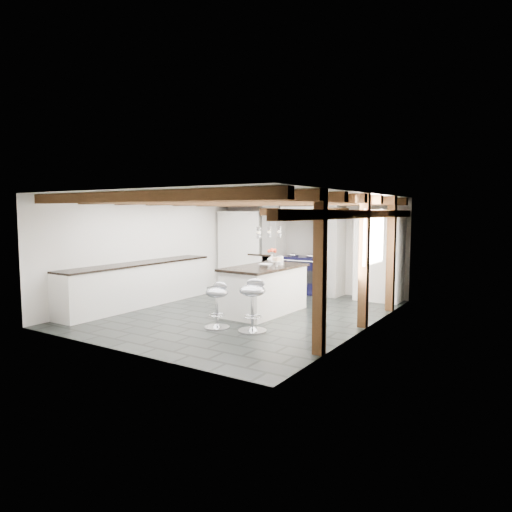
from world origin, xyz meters
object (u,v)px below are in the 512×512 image
Objects in this scene: bar_stool_far at (217,300)px; bar_stool_near at (253,299)px; kitchen_island at (265,289)px; range_cooker at (302,274)px.

bar_stool_near is at bearing 8.55° from bar_stool_far.
bar_stool_near reaches higher than bar_stool_far.
bar_stool_near is (0.59, -1.35, 0.08)m from kitchen_island.
bar_stool_far is (0.35, -3.90, 0.03)m from range_cooker.
kitchen_island is 1.48m from bar_stool_near.
kitchen_island is (0.39, -2.42, 0.01)m from range_cooker.
kitchen_island reaches higher than range_cooker.
kitchen_island is 2.41× the size of bar_stool_far.
range_cooker is 1.12× the size of bar_stool_near.
kitchen_island is 2.15× the size of bar_stool_near.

